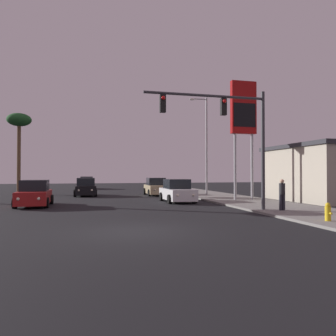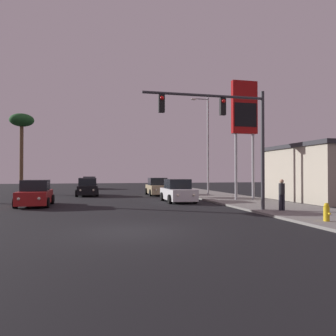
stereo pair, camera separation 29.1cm
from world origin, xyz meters
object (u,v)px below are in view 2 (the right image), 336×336
Objects in this scene: car_white at (178,192)px; palm_tree_mid at (22,124)px; car_grey at (89,183)px; traffic_light_mast at (230,125)px; street_lamp at (207,141)px; fire_hydrant at (327,212)px; pedestrian_on_sidewalk at (282,193)px; car_red at (35,194)px; car_black at (87,188)px; gas_station_sign at (244,114)px; car_tan at (158,187)px.

palm_tree_mid is (-13.26, 12.56, 6.38)m from car_white.
car_grey is 0.53× the size of palm_tree_mid.
traffic_light_mast is 12.66m from street_lamp.
fire_hydrant is 0.46× the size of pedestrian_on_sidewalk.
street_lamp is (4.13, 5.26, 4.36)m from car_white.
car_red is 9.76m from car_black.
car_grey is 2.59× the size of pedestrian_on_sidewalk.
traffic_light_mast is 0.82× the size of palm_tree_mid.
street_lamp is at bearing 87.30° from fire_hydrant.
gas_station_sign reaches higher than pedestrian_on_sidewalk.
gas_station_sign reaches higher than traffic_light_mast.
car_black is 12.02m from street_lamp.
fire_hydrant is 0.09× the size of palm_tree_mid.
pedestrian_on_sidewalk reaches higher than fire_hydrant.
car_red reaches higher than fire_hydrant.
gas_station_sign is (11.69, -23.18, 5.86)m from car_grey.
street_lamp is at bearing 99.39° from gas_station_sign.
car_black is 0.48× the size of street_lamp.
gas_station_sign is 22.55m from palm_tree_mid.
traffic_light_mast reaches higher than car_black.
car_tan is (9.72, 8.56, 0.00)m from car_red.
car_red is 0.64× the size of traffic_light_mast.
street_lamp reaches higher than car_black.
gas_station_sign reaches higher than car_grey.
car_white is 8.13m from traffic_light_mast.
fire_hydrant is (13.06, -10.75, -0.27)m from car_red.
fire_hydrant is at bearing 107.43° from car_grey.
car_red is 0.48× the size of gas_station_sign.
car_tan is at bearing 115.04° from car_grey.
car_black is 19.10m from pedestrian_on_sidewalk.
car_white reaches higher than fire_hydrant.
gas_station_sign is (5.10, -8.23, 5.86)m from car_tan.
palm_tree_mid reaches higher than car_black.
car_black is 5.69× the size of fire_hydrant.
car_white is 7.98m from street_lamp.
street_lamp reaches higher than fire_hydrant.
street_lamp is 18.97m from palm_tree_mid.
car_white and car_grey have the same top height.
street_lamp is at bearing -128.57° from car_white.
gas_station_sign reaches higher than car_tan.
car_red is at bearing 83.68° from car_grey.
gas_station_sign reaches higher than car_white.
gas_station_sign reaches higher than palm_tree_mid.
street_lamp is 13.55m from pedestrian_on_sidewalk.
pedestrian_on_sidewalk is 27.12m from palm_tree_mid.
gas_station_sign is (5.09, -0.54, 5.86)m from car_white.
car_red is 23.71m from car_grey.
car_white is at bearing 106.02° from fire_hydrant.
car_red is at bearing 153.29° from pedestrian_on_sidewalk.
pedestrian_on_sidewalk is 0.20× the size of palm_tree_mid.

